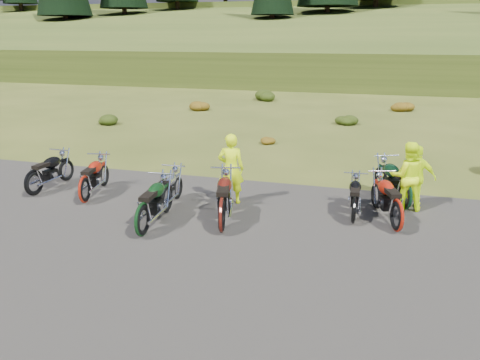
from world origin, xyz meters
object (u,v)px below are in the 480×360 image
(motorcycle_3, at_px, (159,218))
(motorcycle_7, at_px, (403,210))
(person_middle, at_px, (231,170))
(motorcycle_0, at_px, (36,196))

(motorcycle_3, height_order, motorcycle_7, motorcycle_7)
(motorcycle_3, bearing_deg, person_middle, -46.01)
(motorcycle_0, relative_size, motorcycle_7, 0.94)
(motorcycle_0, height_order, person_middle, person_middle)
(motorcycle_7, bearing_deg, person_middle, 75.98)
(motorcycle_0, bearing_deg, person_middle, -77.53)
(motorcycle_0, xyz_separation_m, motorcycle_3, (4.06, -0.55, 0.00))
(motorcycle_3, height_order, person_middle, person_middle)
(motorcycle_3, xyz_separation_m, motorcycle_7, (5.88, 2.25, 0.00))
(motorcycle_7, bearing_deg, motorcycle_3, 87.42)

